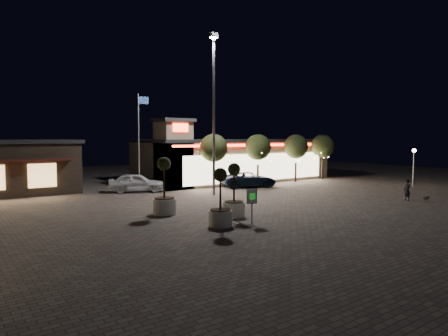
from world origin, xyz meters
TOP-DOWN VIEW (x-y plane):
  - ground at (0.00, 0.00)m, footprint 90.00×90.00m
  - retail_building at (9.51, 15.82)m, footprint 20.40×8.40m
  - floodlight_pole at (2.00, 8.00)m, footprint 0.60×0.40m
  - flagpole at (-1.90, 13.00)m, footprint 0.95×0.10m
  - lamp_post_east at (20.00, 2.00)m, footprint 0.36×0.36m
  - string_tree_a at (4.00, 11.00)m, footprint 2.42×2.42m
  - string_tree_b at (9.00, 11.00)m, footprint 2.42×2.42m
  - string_tree_c at (14.00, 11.00)m, footprint 2.42×2.42m
  - string_tree_d at (18.00, 11.00)m, footprint 2.42×2.42m
  - pickup_truck at (7.36, 10.25)m, footprint 5.49×3.91m
  - white_sedan at (-2.18, 13.12)m, footprint 4.93×3.65m
  - pedestrian at (11.59, -2.27)m, footprint 0.50×0.63m
  - dog at (12.39, -3.23)m, footprint 0.47×0.20m
  - planter_left at (-4.68, 3.27)m, footprint 1.36×1.36m
  - planter_mid at (-3.83, -1.22)m, footprint 1.20×1.20m
  - planter_right at (-1.83, 0.29)m, footprint 1.24×1.24m
  - valet_sign at (-2.23, -1.77)m, footprint 0.61×0.16m

SIDE VIEW (x-z plane):
  - ground at x=0.00m, z-range 0.00..0.00m
  - dog at x=12.39m, z-range 0.12..0.38m
  - pickup_truck at x=7.36m, z-range 0.00..1.39m
  - pedestrian at x=11.59m, z-range 0.00..1.53m
  - white_sedan at x=-2.18m, z-range 0.00..1.56m
  - planter_mid at x=-3.83m, z-range -0.56..2.39m
  - planter_right at x=-1.83m, z-range -0.58..2.47m
  - planter_left at x=-4.68m, z-range -0.64..2.71m
  - valet_sign at x=-2.23m, z-range 0.37..2.21m
  - retail_building at x=9.51m, z-range -0.84..5.26m
  - lamp_post_east at x=20.00m, z-range 0.72..4.20m
  - string_tree_a at x=4.00m, z-range 1.17..5.95m
  - string_tree_b at x=9.00m, z-range 1.17..5.95m
  - string_tree_c at x=14.00m, z-range 1.17..5.95m
  - string_tree_d at x=18.00m, z-range 1.17..5.95m
  - flagpole at x=-1.90m, z-range 0.74..8.74m
  - floodlight_pole at x=2.00m, z-range 0.83..13.21m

